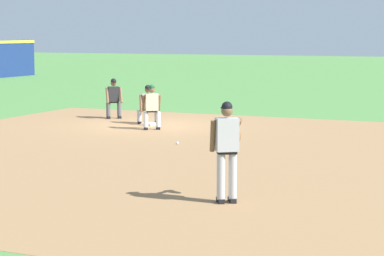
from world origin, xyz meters
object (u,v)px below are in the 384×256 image
Objects in this scene: pitcher at (227,145)px; first_baseman at (149,103)px; first_base_bag at (148,124)px; baserunner at (152,105)px; baseball at (177,143)px; umpire at (114,97)px.

first_baseman is at bearing 33.78° from pitcher.
first_base_bag is 1.35m from baserunner.
first_baseman reaches higher than baseball.
umpire is at bearing 57.17° from first_base_bag.
first_baseman is (0.37, 0.16, 0.69)m from first_base_bag.
pitcher reaches higher than baserunner.
baserunner is (2.56, 2.09, 0.76)m from baseball.
pitcher is 1.27× the size of baserunner.
baserunner and umpire have the same top height.
umpire is (1.34, 2.08, 0.75)m from first_base_bag.
baseball is 0.06× the size of first_baseman.
pitcher is 1.27× the size of umpire.
baseball is 4.87m from first_baseman.
first_baseman is at bearing -116.84° from umpire.
baseball is 0.05× the size of umpire.
baserunner is (-1.31, -0.78, 0.06)m from first_baseman.
umpire is (11.06, 8.67, -0.27)m from pitcher.
umpire is (4.85, 4.79, 0.76)m from baseball.
baseball is 7.40m from pitcher.
umpire reaches higher than baseball.
baserunner reaches higher than first_base_bag.
pitcher is (-6.22, -3.89, 1.02)m from baseball.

